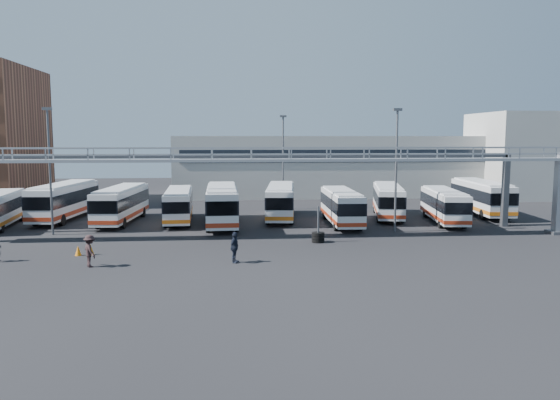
{
  "coord_description": "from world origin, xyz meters",
  "views": [
    {
      "loc": [
        -1.37,
        -36.94,
        7.88
      ],
      "look_at": [
        2.3,
        6.0,
        2.89
      ],
      "focal_mm": 35.0,
      "sensor_mm": 36.0,
      "label": 1
    }
  ],
  "objects": [
    {
      "name": "bus_2",
      "position": [
        -11.72,
        14.0,
        1.83
      ],
      "size": [
        3.39,
        11.05,
        3.3
      ],
      "rotation": [
        0.0,
        0.0,
        -0.08
      ],
      "color": "silver",
      "rests_on": "ground"
    },
    {
      "name": "cone_right",
      "position": [
        -11.77,
        -0.16,
        0.33
      ],
      "size": [
        0.52,
        0.52,
        0.66
      ],
      "primitive_type": "cone",
      "rotation": [
        0.0,
        0.0,
        0.29
      ],
      "color": "orange",
      "rests_on": "ground"
    },
    {
      "name": "building_right",
      "position": [
        38.0,
        32.0,
        5.5
      ],
      "size": [
        14.0,
        12.0,
        11.0
      ],
      "primitive_type": "cube",
      "color": "#B2B2AD",
      "rests_on": "ground"
    },
    {
      "name": "bus_6",
      "position": [
        8.3,
        11.13,
        1.73
      ],
      "size": [
        2.64,
        10.37,
        3.13
      ],
      "rotation": [
        0.0,
        0.0,
        -0.02
      ],
      "color": "silver",
      "rests_on": "ground"
    },
    {
      "name": "pedestrian_c",
      "position": [
        -10.13,
        -3.49,
        0.99
      ],
      "size": [
        1.31,
        1.47,
        1.98
      ],
      "primitive_type": "imported",
      "rotation": [
        0.0,
        0.0,
        2.15
      ],
      "color": "black",
      "rests_on": "ground"
    },
    {
      "name": "bus_7",
      "position": [
        13.72,
        15.07,
        1.78
      ],
      "size": [
        4.6,
        10.87,
        3.22
      ],
      "rotation": [
        0.0,
        0.0,
        -0.21
      ],
      "color": "silver",
      "rests_on": "ground"
    },
    {
      "name": "pedestrian_d",
      "position": [
        -1.35,
        -3.16,
        0.98
      ],
      "size": [
        0.86,
        1.25,
        1.97
      ],
      "primitive_type": "imported",
      "rotation": [
        0.0,
        0.0,
        1.2
      ],
      "color": "black",
      "rests_on": "ground"
    },
    {
      "name": "bus_8",
      "position": [
        17.95,
        11.46,
        1.7
      ],
      "size": [
        3.77,
        10.34,
        3.07
      ],
      "rotation": [
        0.0,
        0.0,
        -0.14
      ],
      "color": "silver",
      "rests_on": "ground"
    },
    {
      "name": "bus_3",
      "position": [
        -6.49,
        13.98,
        1.69
      ],
      "size": [
        2.86,
        10.19,
        3.06
      ],
      "rotation": [
        0.0,
        0.0,
        0.05
      ],
      "color": "silver",
      "rests_on": "ground"
    },
    {
      "name": "light_pole_back",
      "position": [
        4.0,
        22.0,
        5.73
      ],
      "size": [
        0.7,
        0.35,
        10.21
      ],
      "color": "#4C4F54",
      "rests_on": "ground"
    },
    {
      "name": "cone_left",
      "position": [
        -11.0,
        0.0,
        0.37
      ],
      "size": [
        0.52,
        0.52,
        0.74
      ],
      "primitive_type": "cone",
      "rotation": [
        0.0,
        0.0,
        0.12
      ],
      "color": "orange",
      "rests_on": "ground"
    },
    {
      "name": "gantry",
      "position": [
        0.0,
        5.87,
        5.51
      ],
      "size": [
        51.4,
        5.15,
        7.1
      ],
      "color": "#96999E",
      "rests_on": "ground"
    },
    {
      "name": "bus_9",
      "position": [
        23.72,
        16.18,
        1.91
      ],
      "size": [
        3.51,
        11.52,
        3.45
      ],
      "rotation": [
        0.0,
        0.0,
        -0.08
      ],
      "color": "silver",
      "rests_on": "ground"
    },
    {
      "name": "bus_1",
      "position": [
        -17.47,
        16.24,
        1.94
      ],
      "size": [
        3.71,
        11.73,
        3.51
      ],
      "rotation": [
        0.0,
        0.0,
        -0.09
      ],
      "color": "silver",
      "rests_on": "ground"
    },
    {
      "name": "ground",
      "position": [
        0.0,
        0.0,
        0.0
      ],
      "size": [
        140.0,
        140.0,
        0.0
      ],
      "primitive_type": "plane",
      "color": "black",
      "rests_on": "ground"
    },
    {
      "name": "bus_5",
      "position": [
        3.12,
        15.02,
        1.82
      ],
      "size": [
        3.68,
        11.05,
        3.29
      ],
      "rotation": [
        0.0,
        0.0,
        -0.11
      ],
      "color": "silver",
      "rests_on": "ground"
    },
    {
      "name": "warehouse",
      "position": [
        12.0,
        38.0,
        4.0
      ],
      "size": [
        42.0,
        14.0,
        8.0
      ],
      "primitive_type": "cube",
      "color": "#9E9E99",
      "rests_on": "ground"
    },
    {
      "name": "light_pole_left",
      "position": [
        -16.0,
        8.0,
        5.73
      ],
      "size": [
        0.7,
        0.35,
        10.21
      ],
      "color": "#4C4F54",
      "rests_on": "ground"
    },
    {
      "name": "tire_stack",
      "position": [
        4.92,
        3.05,
        0.46
      ],
      "size": [
        0.96,
        0.96,
        2.74
      ],
      "color": "black",
      "rests_on": "ground"
    },
    {
      "name": "bus_4",
      "position": [
        -2.42,
        11.75,
        1.94
      ],
      "size": [
        2.93,
        11.63,
        3.52
      ],
      "rotation": [
        0.0,
        0.0,
        0.02
      ],
      "color": "silver",
      "rests_on": "ground"
    },
    {
      "name": "light_pole_mid",
      "position": [
        12.0,
        7.0,
        5.73
      ],
      "size": [
        0.7,
        0.35,
        10.21
      ],
      "color": "#4C4F54",
      "rests_on": "ground"
    }
  ]
}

